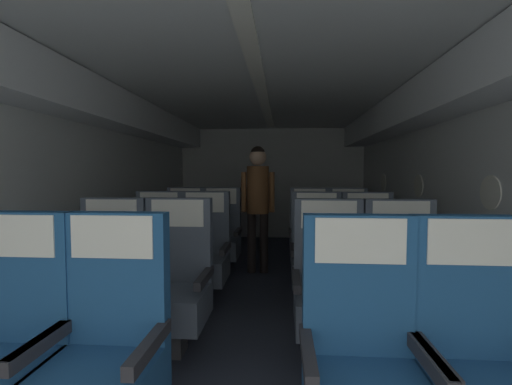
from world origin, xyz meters
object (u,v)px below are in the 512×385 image
(seat_c_left_window, at_px, (156,254))
(seat_c_left_aisle, at_px, (203,255))
(seat_c_right_window, at_px, (317,257))
(seat_c_right_aisle, at_px, (369,258))
(seat_d_left_aisle, at_px, (220,237))
(seat_a_left_window, at_px, (3,353))
(seat_d_right_aisle, at_px, (349,239))
(seat_b_left_aisle, at_px, (174,286))
(seat_d_right_window, at_px, (310,239))
(seat_a_right_aisle, at_px, (483,372))
(seat_a_right_window, at_px, (363,368))
(seat_b_right_window, at_px, (330,290))
(flight_attendant, at_px, (258,195))
(seat_a_left_aisle, at_px, (104,356))
(seat_b_right_aisle, at_px, (404,292))
(seat_d_left_window, at_px, (184,237))

(seat_c_left_window, bearing_deg, seat_c_left_aisle, -0.07)
(seat_c_left_aisle, height_order, seat_c_right_window, same)
(seat_c_right_aisle, bearing_deg, seat_d_left_aisle, 149.66)
(seat_a_left_window, xyz_separation_m, seat_d_right_aisle, (2.08, 2.88, 0.00))
(seat_b_left_aisle, relative_size, seat_d_right_window, 1.00)
(seat_a_right_aisle, height_order, seat_d_right_aisle, same)
(seat_d_left_aisle, bearing_deg, seat_c_left_window, -116.60)
(seat_a_right_window, xyz_separation_m, seat_c_left_aisle, (-1.13, 1.91, 0.00))
(seat_d_left_aisle, distance_m, seat_d_right_window, 1.13)
(seat_b_right_window, distance_m, seat_d_right_aisle, 1.97)
(seat_c_left_aisle, relative_size, seat_d_left_aisle, 1.00)
(seat_c_left_aisle, distance_m, flight_attendant, 1.27)
(seat_a_left_aisle, height_order, seat_b_right_aisle, same)
(seat_a_left_window, xyz_separation_m, seat_c_right_aisle, (2.09, 1.92, 0.00))
(seat_a_left_window, relative_size, seat_d_left_window, 1.00)
(seat_a_right_aisle, height_order, seat_d_left_window, same)
(seat_c_left_aisle, relative_size, seat_d_right_window, 1.00)
(seat_b_left_aisle, distance_m, seat_b_right_window, 1.11)
(seat_c_right_aisle, xyz_separation_m, seat_d_right_window, (-0.49, 0.94, 0.00))
(seat_d_right_aisle, relative_size, flight_attendant, 0.67)
(seat_b_left_aisle, distance_m, seat_b_right_aisle, 1.61)
(seat_a_left_window, relative_size, seat_c_right_aisle, 1.00)
(seat_a_right_aisle, height_order, seat_c_right_aisle, same)
(seat_c_right_window, relative_size, flight_attendant, 0.67)
(seat_a_right_window, height_order, seat_b_right_window, same)
(seat_a_right_window, xyz_separation_m, seat_b_right_aisle, (0.49, 0.97, 0.00))
(seat_c_right_aisle, height_order, seat_d_right_window, same)
(seat_a_left_aisle, relative_size, seat_d_right_window, 1.00)
(seat_d_left_aisle, bearing_deg, seat_d_right_aisle, 0.40)
(seat_c_left_window, distance_m, seat_c_right_aisle, 2.10)
(seat_c_right_window, height_order, seat_d_left_window, same)
(flight_attendant, bearing_deg, seat_a_right_window, 120.12)
(flight_attendant, bearing_deg, seat_d_left_aisle, 29.94)
(seat_d_right_window, bearing_deg, flight_attendant, 170.46)
(seat_d_left_window, bearing_deg, seat_d_right_window, -0.73)
(seat_a_right_aisle, relative_size, seat_c_left_aisle, 1.00)
(seat_b_left_aisle, bearing_deg, seat_a_right_window, -40.94)
(seat_d_right_window, relative_size, flight_attendant, 0.67)
(seat_a_right_window, bearing_deg, seat_d_left_aisle, 111.47)
(seat_b_right_aisle, height_order, seat_c_left_window, same)
(seat_b_left_aisle, distance_m, flight_attendant, 2.12)
(seat_b_right_aisle, bearing_deg, seat_d_left_aisle, 130.47)
(seat_c_left_aisle, xyz_separation_m, seat_d_right_aisle, (1.61, 0.96, 0.00))
(seat_a_right_aisle, relative_size, seat_c_right_window, 1.00)
(seat_c_left_aisle, bearing_deg, flight_attendant, 66.03)
(seat_a_left_aisle, bearing_deg, seat_d_left_window, 99.39)
(seat_c_right_window, xyz_separation_m, seat_d_left_window, (-1.60, 0.95, 0.00))
(seat_a_left_aisle, xyz_separation_m, seat_d_right_aisle, (1.61, 2.87, 0.00))
(seat_a_left_aisle, distance_m, seat_a_right_window, 1.13)
(seat_a_left_aisle, distance_m, seat_d_left_aisle, 2.86)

